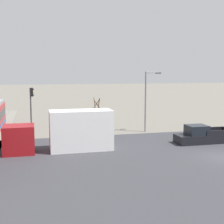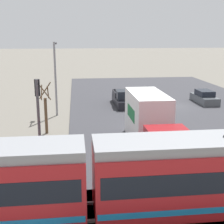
{
  "view_description": "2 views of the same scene",
  "coord_description": "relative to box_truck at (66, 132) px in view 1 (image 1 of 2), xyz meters",
  "views": [
    {
      "loc": [
        -22.23,
        15.16,
        7.17
      ],
      "look_at": [
        7.26,
        7.88,
        3.24
      ],
      "focal_mm": 50.0,
      "sensor_mm": 36.0,
      "label": 1
    },
    {
      "loc": [
        10.74,
        33.05,
        7.81
      ],
      "look_at": [
        7.76,
        7.74,
        1.51
      ],
      "focal_mm": 50.0,
      "sensor_mm": 36.0,
      "label": 2
    }
  ],
  "objects": [
    {
      "name": "street_tree",
      "position": [
        7.64,
        -4.29,
        0.15
      ],
      "size": [
        1.0,
        0.83,
        4.19
      ],
      "color": "brown",
      "rests_on": "ground"
    },
    {
      "name": "traffic_light_pole",
      "position": [
        7.32,
        3.07,
        1.75
      ],
      "size": [
        0.28,
        0.47,
        5.44
      ],
      "color": "#47474C",
      "rests_on": "ground"
    },
    {
      "name": "pickup_truck",
      "position": [
        -0.16,
        -13.58,
        -0.99
      ],
      "size": [
        1.97,
        5.8,
        1.82
      ],
      "color": "black",
      "rests_on": "ground"
    },
    {
      "name": "street_lamp_near_crossing",
      "position": [
        7.12,
        -10.33,
        2.45
      ],
      "size": [
        0.36,
        1.95,
        7.2
      ],
      "color": "gray",
      "rests_on": "ground"
    },
    {
      "name": "box_truck",
      "position": [
        0.0,
        0.0,
        0.0
      ],
      "size": [
        2.44,
        9.59,
        3.64
      ],
      "color": "maroon",
      "rests_on": "ground"
    }
  ]
}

